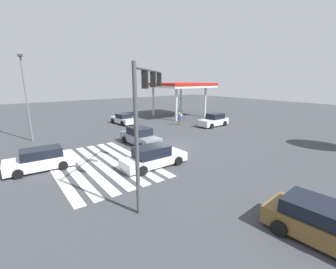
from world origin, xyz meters
name	(u,v)px	position (x,y,z in m)	size (l,w,h in m)	color
ground_plane	(168,149)	(0.00, 0.00, 0.00)	(109.22, 109.22, 0.00)	#3D3F44
crosswalk_markings	(100,164)	(0.00, -6.27, 0.00)	(10.04, 6.30, 0.01)	silver
traffic_signal_mast	(147,101)	(5.65, -5.65, 4.96)	(4.40, 4.40, 6.72)	#47474C
car_0	(123,119)	(-13.08, 2.09, 0.65)	(4.37, 2.22, 1.43)	silver
car_1	(40,160)	(-1.46, -9.81, 0.71)	(2.11, 4.30, 1.48)	silver
car_2	(326,225)	(13.00, -2.44, 0.72)	(4.49, 2.37, 1.48)	brown
car_3	(214,120)	(-4.38, 10.97, 0.76)	(2.13, 4.45, 1.66)	silver
car_4	(140,137)	(-2.69, -1.30, 0.76)	(4.86, 2.06, 1.65)	gray
car_5	(154,157)	(2.70, -3.34, 0.69)	(2.03, 4.76, 1.50)	silver
gas_station_canopy	(179,86)	(-13.62, 12.65, 4.95)	(8.94, 8.94, 5.50)	silver
pedestrian	(179,118)	(-7.62, 7.69, 0.96)	(0.41, 0.41, 1.71)	brown
street_light_pole_a	(25,91)	(-10.44, -9.26, 4.95)	(0.80, 0.36, 8.29)	slate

